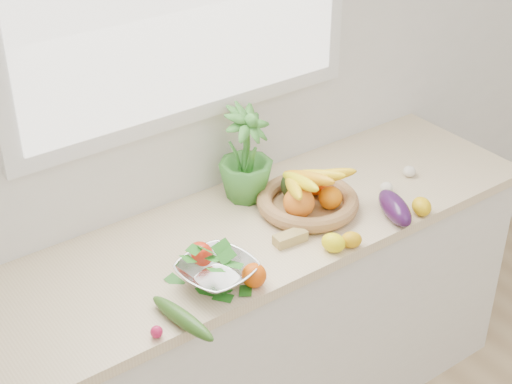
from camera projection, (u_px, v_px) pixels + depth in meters
back_wall at (187, 79)px, 2.59m from camera, size 4.50×0.02×2.70m
counter_cabinet at (242, 338)px, 2.86m from camera, size 2.20×0.58×0.86m
countertop at (240, 237)px, 2.63m from camera, size 2.24×0.62×0.04m
orange_loose at (254, 275)px, 2.36m from camera, size 0.09×0.09×0.08m
lemon_a at (333, 243)px, 2.51m from camera, size 0.09×0.10×0.06m
lemon_b at (422, 206)px, 2.69m from camera, size 0.09×0.10×0.06m
lemon_c at (351, 240)px, 2.53m from camera, size 0.09×0.08×0.05m
apple at (200, 255)px, 2.43m from camera, size 0.11×0.11×0.09m
ginger at (290, 238)px, 2.56m from camera, size 0.12×0.06×0.04m
garlic_a at (343, 191)px, 2.80m from camera, size 0.07×0.07×0.05m
garlic_b at (409, 171)px, 2.92m from camera, size 0.06×0.06×0.04m
garlic_c at (387, 188)px, 2.82m from camera, size 0.06×0.06×0.04m
eggplant at (395, 208)px, 2.67m from camera, size 0.15×0.22×0.08m
cucumber at (182, 318)px, 2.21m from camera, size 0.09×0.27×0.05m
radish at (157, 332)px, 2.17m from camera, size 0.05×0.05×0.04m
potted_herb at (246, 154)px, 2.72m from camera, size 0.26×0.26×0.35m
fruit_basket at (307, 197)px, 2.71m from camera, size 0.41×0.41×0.19m
colander_with_spinach at (217, 268)px, 2.35m from camera, size 0.27×0.27×0.12m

